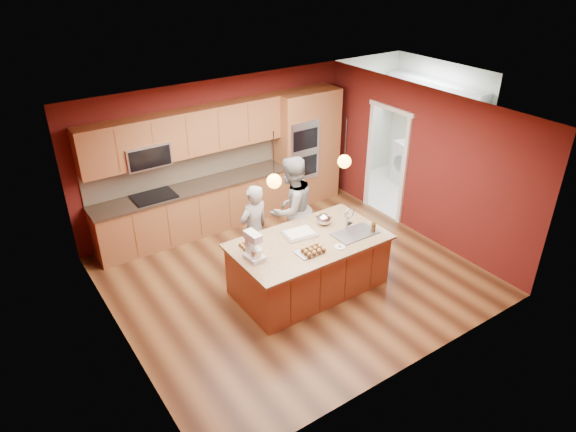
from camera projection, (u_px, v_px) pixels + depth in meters
floor at (292, 276)px, 8.39m from camera, size 5.50×5.50×0.00m
ceiling at (293, 116)px, 7.10m from camera, size 5.50×5.50×0.00m
wall_back at (217, 152)px, 9.56m from camera, size 5.50×0.00×5.50m
wall_front at (416, 283)px, 5.93m from camera, size 5.50×0.00×5.50m
wall_left at (111, 259)px, 6.39m from camera, size 0.00×5.00×5.00m
wall_right at (420, 163)px, 9.11m from camera, size 0.00×5.00×5.00m
cabinet_run at (191, 183)px, 9.22m from camera, size 3.74×0.64×2.30m
oven_column at (306, 147)px, 10.35m from camera, size 1.30×0.62×2.30m
doorway_trim at (386, 164)px, 9.82m from camera, size 0.08×1.11×2.20m
laundry_room at (434, 100)px, 10.48m from camera, size 2.60×2.70×2.70m
pendant_left at (274, 181)px, 6.86m from camera, size 0.20×0.20×0.80m
pendant_right at (344, 161)px, 7.47m from camera, size 0.20×0.20×0.80m
island at (310, 263)px, 7.91m from camera, size 2.35×1.32×1.25m
person_left at (254, 229)px, 8.21m from camera, size 0.62×0.46×1.53m
person_right at (291, 209)px, 8.50m from camera, size 1.01×0.86×1.83m
stand_mixer at (254, 248)px, 7.18m from camera, size 0.24×0.32×0.42m
sheet_cake at (300, 233)px, 7.84m from camera, size 0.54×0.43×0.05m
cooling_rack at (309, 252)px, 7.40m from camera, size 0.38×0.27×0.02m
mixing_bowl at (324, 219)px, 8.10m from camera, size 0.22×0.22×0.19m
plate at (340, 247)px, 7.53m from camera, size 0.16×0.16×0.01m
tumbler at (373, 227)px, 7.91m from camera, size 0.07×0.07×0.14m
phone at (349, 224)px, 8.15m from camera, size 0.13×0.09×0.01m
cupcakes_left at (247, 245)px, 7.53m from camera, size 0.21×0.21×0.06m
cupcakes_rack at (313, 250)px, 7.38m from camera, size 0.34×0.25×0.08m
cupcakes_right at (324, 216)px, 8.30m from camera, size 0.21×0.21×0.06m
washer at (430, 169)px, 10.86m from camera, size 0.79×0.80×1.10m
dryer at (410, 163)px, 11.38m from camera, size 0.71×0.72×0.94m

